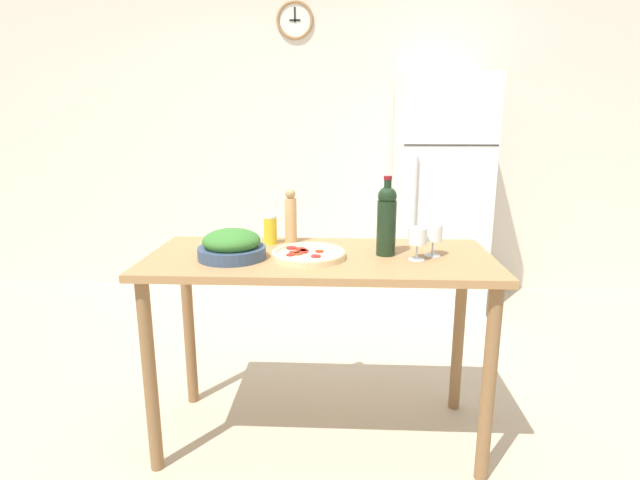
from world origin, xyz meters
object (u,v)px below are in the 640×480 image
(salad_bowl, at_px, (232,246))
(homemade_pizza, at_px, (308,254))
(wine_bottle, at_px, (387,219))
(pepper_mill, at_px, (291,217))
(wine_glass_near, at_px, (417,238))
(refrigerator, at_px, (439,194))
(salt_canister, at_px, (270,230))
(wine_glass_far, at_px, (433,234))

(salad_bowl, bearing_deg, homemade_pizza, 3.78)
(wine_bottle, relative_size, pepper_mill, 1.33)
(wine_glass_near, distance_m, salad_bowl, 0.78)
(wine_glass_near, bearing_deg, refrigerator, 76.87)
(refrigerator, xyz_separation_m, salt_canister, (-1.10, -1.65, 0.06))
(refrigerator, height_order, homemade_pizza, refrigerator)
(wine_bottle, height_order, pepper_mill, wine_bottle)
(refrigerator, distance_m, wine_glass_far, 1.88)
(pepper_mill, xyz_separation_m, salad_bowl, (-0.22, -0.29, -0.07))
(refrigerator, bearing_deg, wine_glass_far, -101.31)
(wine_glass_near, relative_size, homemade_pizza, 0.44)
(wine_glass_far, bearing_deg, wine_bottle, 176.86)
(wine_glass_near, distance_m, homemade_pizza, 0.46)
(pepper_mill, bearing_deg, salad_bowl, -126.92)
(refrigerator, height_order, wine_glass_near, refrigerator)
(wine_glass_near, relative_size, wine_glass_far, 1.00)
(wine_glass_near, xyz_separation_m, salad_bowl, (-0.78, -0.01, -0.04))
(pepper_mill, bearing_deg, wine_glass_far, -18.92)
(salt_canister, bearing_deg, refrigerator, 56.40)
(homemade_pizza, bearing_deg, wine_bottle, 11.26)
(salad_bowl, height_order, homemade_pizza, salad_bowl)
(wine_glass_far, distance_m, salad_bowl, 0.86)
(pepper_mill, xyz_separation_m, salt_canister, (-0.09, -0.03, -0.06))
(wine_glass_near, bearing_deg, wine_bottle, 147.48)
(pepper_mill, relative_size, salad_bowl, 0.90)
(wine_bottle, distance_m, wine_glass_far, 0.21)
(wine_bottle, relative_size, salt_canister, 2.50)
(refrigerator, height_order, wine_glass_far, refrigerator)
(wine_glass_near, bearing_deg, pepper_mill, 152.93)
(refrigerator, distance_m, wine_bottle, 1.92)
(salad_bowl, xyz_separation_m, salt_canister, (0.13, 0.26, 0.01))
(salad_bowl, bearing_deg, salt_canister, 64.02)
(wine_glass_far, bearing_deg, refrigerator, 78.69)
(pepper_mill, distance_m, salad_bowl, 0.38)
(wine_glass_near, height_order, wine_glass_far, same)
(wine_bottle, bearing_deg, pepper_mill, 154.58)
(refrigerator, bearing_deg, wine_glass_near, -103.13)
(wine_bottle, xyz_separation_m, salt_canister, (-0.53, 0.17, -0.09))
(wine_bottle, xyz_separation_m, wine_glass_near, (0.12, -0.08, -0.06))
(pepper_mill, xyz_separation_m, homemade_pizza, (0.10, -0.27, -0.11))
(salad_bowl, bearing_deg, wine_glass_far, 5.11)
(homemade_pizza, bearing_deg, salad_bowl, -176.22)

